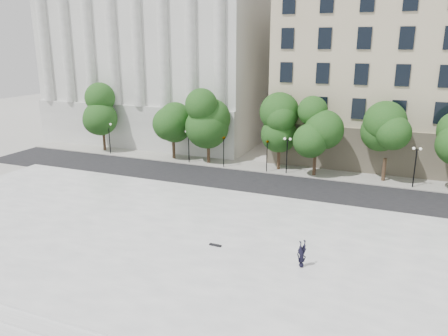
{
  "coord_description": "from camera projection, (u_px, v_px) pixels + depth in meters",
  "views": [
    {
      "loc": [
        16.35,
        -22.37,
        13.8
      ],
      "look_at": [
        3.07,
        10.0,
        3.78
      ],
      "focal_mm": 35.0,
      "sensor_mm": 36.0,
      "label": 1
    }
  ],
  "objects": [
    {
      "name": "building_west",
      "position": [
        174.0,
        49.0,
        66.62
      ],
      "size": [
        31.5,
        27.65,
        25.6
      ],
      "color": "silver",
      "rests_on": "ground"
    },
    {
      "name": "far_sidewalk",
      "position": [
        245.0,
        165.0,
        50.99
      ],
      "size": [
        60.0,
        4.0,
        0.12
      ],
      "primitive_type": "cube",
      "color": "#B0ACA2",
      "rests_on": "ground"
    },
    {
      "name": "street_trees",
      "position": [
        243.0,
        123.0,
        49.24
      ],
      "size": [
        45.46,
        5.05,
        8.21
      ],
      "color": "#382619",
      "rests_on": "ground"
    },
    {
      "name": "building_east",
      "position": [
        439.0,
        66.0,
        53.9
      ],
      "size": [
        36.0,
        26.15,
        23.0
      ],
      "color": "#C1B593",
      "rests_on": "ground"
    },
    {
      "name": "plaza_steps",
      "position": [
        23.0,
        329.0,
        21.71
      ],
      "size": [
        44.0,
        3.0,
        0.3
      ],
      "color": "white",
      "rests_on": "ground"
    },
    {
      "name": "lamp_posts",
      "position": [
        239.0,
        145.0,
        49.07
      ],
      "size": [
        36.88,
        0.28,
        4.16
      ],
      "color": "black",
      "rests_on": "ground"
    },
    {
      "name": "traffic_light_west",
      "position": [
        224.0,
        137.0,
        49.23
      ],
      "size": [
        0.5,
        1.65,
        4.15
      ],
      "color": "black",
      "rests_on": "ground"
    },
    {
      "name": "traffic_light_east",
      "position": [
        267.0,
        141.0,
        47.35
      ],
      "size": [
        0.5,
        1.63,
        4.15
      ],
      "color": "black",
      "rests_on": "ground"
    },
    {
      "name": "person_lying",
      "position": [
        301.0,
        263.0,
        26.99
      ],
      "size": [
        1.7,
        1.71,
        0.48
      ],
      "primitive_type": "imported",
      "rotation": [
        -1.54,
        0.0,
        0.78
      ],
      "color": "black",
      "rests_on": "plaza"
    },
    {
      "name": "plaza",
      "position": [
        150.0,
        234.0,
        32.27
      ],
      "size": [
        44.0,
        22.0,
        0.45
      ],
      "primitive_type": "cube",
      "color": "white",
      "rests_on": "ground"
    },
    {
      "name": "ground",
      "position": [
        127.0,
        254.0,
        29.66
      ],
      "size": [
        160.0,
        160.0,
        0.0
      ],
      "primitive_type": "plane",
      "color": "beige",
      "rests_on": "ground"
    },
    {
      "name": "street",
      "position": [
        226.0,
        180.0,
        45.66
      ],
      "size": [
        60.0,
        8.0,
        0.02
      ],
      "primitive_type": "cube",
      "color": "black",
      "rests_on": "ground"
    },
    {
      "name": "skateboard",
      "position": [
        215.0,
        245.0,
        29.88
      ],
      "size": [
        0.88,
        0.26,
        0.09
      ],
      "primitive_type": "cube",
      "rotation": [
        0.0,
        0.0,
        -0.04
      ],
      "color": "black",
      "rests_on": "plaza"
    }
  ]
}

